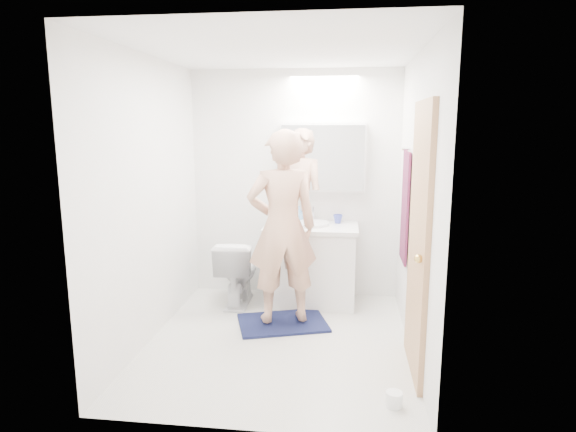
% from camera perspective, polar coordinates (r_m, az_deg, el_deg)
% --- Properties ---
extents(floor, '(2.50, 2.50, 0.00)m').
position_cam_1_polar(floor, '(4.29, -1.11, -14.54)').
color(floor, silver).
rests_on(floor, ground).
extents(ceiling, '(2.50, 2.50, 0.00)m').
position_cam_1_polar(ceiling, '(3.92, -1.24, 19.08)').
color(ceiling, white).
rests_on(ceiling, floor).
extents(wall_back, '(2.50, 0.00, 2.50)m').
position_cam_1_polar(wall_back, '(5.16, 0.81, 3.69)').
color(wall_back, white).
rests_on(wall_back, floor).
extents(wall_front, '(2.50, 0.00, 2.50)m').
position_cam_1_polar(wall_front, '(2.72, -4.93, -2.66)').
color(wall_front, white).
rests_on(wall_front, floor).
extents(wall_left, '(0.00, 2.50, 2.50)m').
position_cam_1_polar(wall_left, '(4.23, -16.10, 1.73)').
color(wall_left, white).
rests_on(wall_left, floor).
extents(wall_right, '(0.00, 2.50, 2.50)m').
position_cam_1_polar(wall_right, '(3.93, 14.92, 1.14)').
color(wall_right, white).
rests_on(wall_right, floor).
extents(vanity_cabinet, '(0.90, 0.55, 0.78)m').
position_cam_1_polar(vanity_cabinet, '(5.03, 2.72, -5.95)').
color(vanity_cabinet, white).
rests_on(vanity_cabinet, floor).
extents(countertop, '(0.95, 0.58, 0.04)m').
position_cam_1_polar(countertop, '(4.93, 2.76, -1.37)').
color(countertop, white).
rests_on(countertop, vanity_cabinet).
extents(sink_basin, '(0.36, 0.36, 0.03)m').
position_cam_1_polar(sink_basin, '(4.95, 2.79, -0.91)').
color(sink_basin, silver).
rests_on(sink_basin, countertop).
extents(faucet, '(0.02, 0.02, 0.16)m').
position_cam_1_polar(faucet, '(5.12, 2.96, 0.23)').
color(faucet, silver).
rests_on(faucet, countertop).
extents(medicine_cabinet, '(0.88, 0.14, 0.70)m').
position_cam_1_polar(medicine_cabinet, '(5.03, 4.15, 6.92)').
color(medicine_cabinet, white).
rests_on(medicine_cabinet, wall_back).
extents(mirror_panel, '(0.84, 0.01, 0.66)m').
position_cam_1_polar(mirror_panel, '(4.96, 4.10, 6.86)').
color(mirror_panel, silver).
rests_on(mirror_panel, medicine_cabinet).
extents(toilet, '(0.40, 0.68, 0.68)m').
position_cam_1_polar(toilet, '(5.04, -5.98, -6.52)').
color(toilet, white).
rests_on(toilet, floor).
extents(bath_rug, '(0.93, 0.77, 0.02)m').
position_cam_1_polar(bath_rug, '(4.61, -0.64, -12.50)').
color(bath_rug, '#141D3F').
rests_on(bath_rug, floor).
extents(person, '(0.74, 0.59, 1.75)m').
position_cam_1_polar(person, '(4.34, -0.67, -1.37)').
color(person, tan).
rests_on(person, bath_rug).
extents(door, '(0.04, 0.80, 2.00)m').
position_cam_1_polar(door, '(3.62, 15.19, -2.88)').
color(door, '#A47552').
rests_on(door, wall_right).
extents(door_knob, '(0.06, 0.06, 0.06)m').
position_cam_1_polar(door_knob, '(3.34, 15.18, -4.90)').
color(door_knob, gold).
rests_on(door_knob, door).
extents(towel, '(0.02, 0.42, 1.00)m').
position_cam_1_polar(towel, '(4.48, 13.65, 1.03)').
color(towel, '#111937').
rests_on(towel, wall_right).
extents(towel_hook, '(0.07, 0.02, 0.02)m').
position_cam_1_polar(towel_hook, '(4.42, 13.78, 7.69)').
color(towel_hook, silver).
rests_on(towel_hook, wall_right).
extents(soap_bottle_a, '(0.12, 0.12, 0.24)m').
position_cam_1_polar(soap_bottle_a, '(5.07, -0.04, 0.58)').
color(soap_bottle_a, beige).
rests_on(soap_bottle_a, countertop).
extents(soap_bottle_b, '(0.10, 0.11, 0.17)m').
position_cam_1_polar(soap_bottle_b, '(5.09, 1.33, 0.24)').
color(soap_bottle_b, '#609BCF').
rests_on(soap_bottle_b, countertop).
extents(toothbrush_cup, '(0.12, 0.12, 0.09)m').
position_cam_1_polar(toothbrush_cup, '(5.06, 5.91, -0.35)').
color(toothbrush_cup, '#3844AA').
rests_on(toothbrush_cup, countertop).
extents(toilet_paper_roll, '(0.11, 0.11, 0.10)m').
position_cam_1_polar(toilet_paper_roll, '(3.47, 12.42, -20.37)').
color(toilet_paper_roll, white).
rests_on(toilet_paper_roll, floor).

